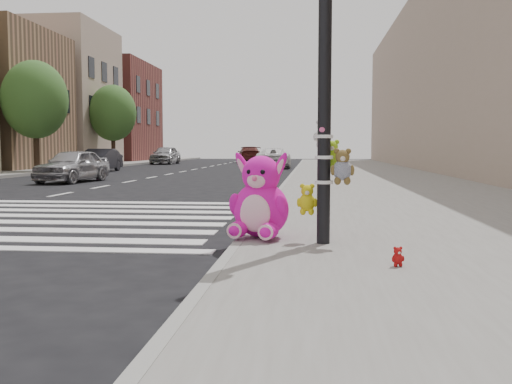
% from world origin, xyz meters
% --- Properties ---
extents(ground, '(120.00, 120.00, 0.00)m').
position_xyz_m(ground, '(0.00, 0.00, 0.00)').
color(ground, black).
rests_on(ground, ground).
extents(sidewalk_near, '(7.00, 80.00, 0.14)m').
position_xyz_m(sidewalk_near, '(5.00, 10.00, 0.07)').
color(sidewalk_near, slate).
rests_on(sidewalk_near, ground).
extents(curb_edge, '(0.12, 80.00, 0.15)m').
position_xyz_m(curb_edge, '(1.55, 10.00, 0.07)').
color(curb_edge, gray).
rests_on(curb_edge, ground).
extents(bld_far_d, '(6.00, 8.00, 10.00)m').
position_xyz_m(bld_far_d, '(-15.50, 35.00, 5.00)').
color(bld_far_d, tan).
rests_on(bld_far_d, ground).
extents(bld_far_e, '(6.00, 10.00, 9.00)m').
position_xyz_m(bld_far_e, '(-15.50, 46.00, 4.50)').
color(bld_far_e, brown).
rests_on(bld_far_e, ground).
extents(bld_near, '(5.00, 60.00, 10.00)m').
position_xyz_m(bld_near, '(10.50, 20.00, 5.00)').
color(bld_near, tan).
rests_on(bld_near, ground).
extents(signal_pole, '(0.70, 0.49, 4.00)m').
position_xyz_m(signal_pole, '(2.62, 1.81, 1.77)').
color(signal_pole, black).
rests_on(signal_pole, sidewalk_near).
extents(tree_far_b, '(3.20, 3.20, 5.44)m').
position_xyz_m(tree_far_b, '(-11.20, 22.00, 3.65)').
color(tree_far_b, '#382619').
rests_on(tree_far_b, sidewalk_far).
extents(tree_far_c, '(3.20, 3.20, 5.44)m').
position_xyz_m(tree_far_c, '(-11.20, 33.00, 3.65)').
color(tree_far_c, '#382619').
rests_on(tree_far_c, sidewalk_far).
extents(pink_bunny, '(0.85, 0.95, 1.13)m').
position_xyz_m(pink_bunny, '(1.79, 2.17, 0.60)').
color(pink_bunny, '#EE14B2').
rests_on(pink_bunny, sidewalk_near).
extents(red_teddy, '(0.16, 0.13, 0.20)m').
position_xyz_m(red_teddy, '(3.30, 0.50, 0.24)').
color(red_teddy, '#AD1111').
rests_on(red_teddy, sidewalk_near).
extents(car_silver_far, '(1.89, 3.83, 1.26)m').
position_xyz_m(car_silver_far, '(-6.50, 15.45, 0.63)').
color(car_silver_far, '#A5A4A9').
rests_on(car_silver_far, ground).
extents(car_dark_far, '(1.37, 3.78, 1.24)m').
position_xyz_m(car_dark_far, '(-8.93, 24.45, 0.62)').
color(car_dark_far, black).
rests_on(car_dark_far, ground).
extents(car_white_near, '(2.37, 4.70, 1.28)m').
position_xyz_m(car_white_near, '(0.00, 30.67, 0.64)').
color(car_white_near, silver).
rests_on(car_white_near, ground).
extents(car_maroon_near, '(2.72, 5.00, 1.38)m').
position_xyz_m(car_maroon_near, '(-3.01, 43.86, 0.69)').
color(car_maroon_near, '#511C17').
rests_on(car_maroon_near, ground).
extents(car_silver_deep, '(1.72, 4.22, 1.44)m').
position_xyz_m(car_silver_deep, '(-9.00, 38.52, 0.72)').
color(car_silver_deep, '#A9A9AE').
rests_on(car_silver_deep, ground).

